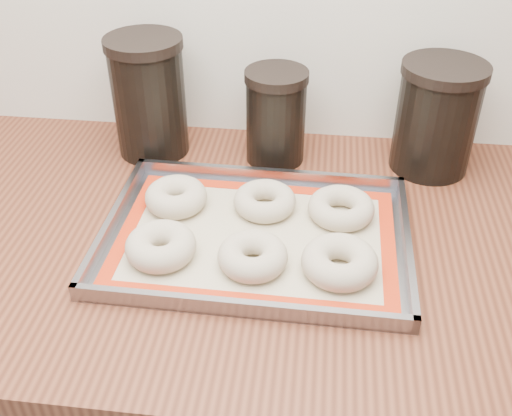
# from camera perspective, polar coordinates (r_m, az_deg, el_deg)

# --- Properties ---
(countertop) EXTENTS (3.06, 0.68, 0.04)m
(countertop) POSITION_cam_1_polar(r_m,az_deg,el_deg) (0.94, 4.36, -3.57)
(countertop) COLOR brown
(countertop) RESTS_ON cabinet
(baking_tray) EXTENTS (0.46, 0.34, 0.03)m
(baking_tray) POSITION_cam_1_polar(r_m,az_deg,el_deg) (0.91, 0.00, -2.69)
(baking_tray) COLOR gray
(baking_tray) RESTS_ON countertop
(baking_mat) EXTENTS (0.42, 0.30, 0.00)m
(baking_mat) POSITION_cam_1_polar(r_m,az_deg,el_deg) (0.91, 0.00, -2.79)
(baking_mat) COLOR #C6B793
(baking_mat) RESTS_ON baking_tray
(bagel_front_left) EXTENTS (0.13, 0.13, 0.04)m
(bagel_front_left) POSITION_cam_1_polar(r_m,az_deg,el_deg) (0.88, -9.06, -3.60)
(bagel_front_left) COLOR #BFAE94
(bagel_front_left) RESTS_ON baking_mat
(bagel_front_mid) EXTENTS (0.13, 0.13, 0.04)m
(bagel_front_mid) POSITION_cam_1_polar(r_m,az_deg,el_deg) (0.85, -0.31, -4.59)
(bagel_front_mid) COLOR #BFAE94
(bagel_front_mid) RESTS_ON baking_mat
(bagel_front_right) EXTENTS (0.11, 0.11, 0.04)m
(bagel_front_right) POSITION_cam_1_polar(r_m,az_deg,el_deg) (0.85, 7.97, -5.09)
(bagel_front_right) COLOR #BFAE94
(bagel_front_right) RESTS_ON baking_mat
(bagel_back_left) EXTENTS (0.12, 0.12, 0.04)m
(bagel_back_left) POSITION_cam_1_polar(r_m,az_deg,el_deg) (0.98, -7.62, 1.08)
(bagel_back_left) COLOR #BFAE94
(bagel_back_left) RESTS_ON baking_mat
(bagel_back_mid) EXTENTS (0.11, 0.11, 0.03)m
(bagel_back_mid) POSITION_cam_1_polar(r_m,az_deg,el_deg) (0.96, 0.84, 0.69)
(bagel_back_mid) COLOR #BFAE94
(bagel_back_mid) RESTS_ON baking_mat
(bagel_back_right) EXTENTS (0.12, 0.12, 0.03)m
(bagel_back_right) POSITION_cam_1_polar(r_m,az_deg,el_deg) (0.95, 8.10, 0.01)
(bagel_back_right) COLOR #BFAE94
(bagel_back_right) RESTS_ON baking_mat
(canister_left) EXTENTS (0.14, 0.14, 0.22)m
(canister_left) POSITION_cam_1_polar(r_m,az_deg,el_deg) (1.11, -10.15, 10.43)
(canister_left) COLOR black
(canister_left) RESTS_ON countertop
(canister_mid) EXTENTS (0.11, 0.11, 0.17)m
(canister_mid) POSITION_cam_1_polar(r_m,az_deg,el_deg) (1.07, 1.89, 8.73)
(canister_mid) COLOR black
(canister_mid) RESTS_ON countertop
(canister_right) EXTENTS (0.14, 0.14, 0.19)m
(canister_right) POSITION_cam_1_polar(r_m,az_deg,el_deg) (1.09, 16.80, 8.28)
(canister_right) COLOR black
(canister_right) RESTS_ON countertop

